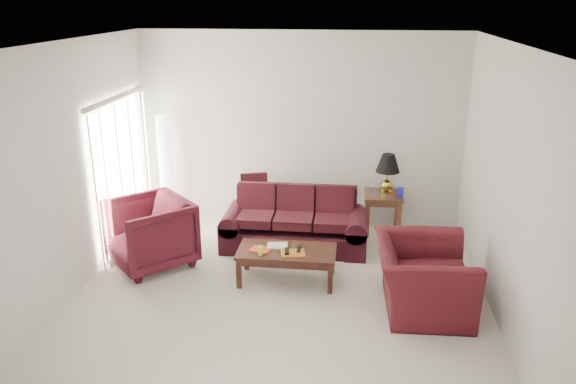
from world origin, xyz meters
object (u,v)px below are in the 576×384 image
(armchair_left, at_px, (150,233))
(coffee_table, at_px, (287,265))
(sofa, at_px, (294,220))
(floor_lamp, at_px, (167,170))
(armchair_right, at_px, (423,277))
(end_table, at_px, (382,213))

(armchair_left, xyz_separation_m, coffee_table, (1.88, -0.24, -0.25))
(sofa, bearing_deg, armchair_left, -163.04)
(floor_lamp, height_order, armchair_left, floor_lamp)
(floor_lamp, height_order, armchair_right, floor_lamp)
(end_table, height_order, armchair_right, armchair_right)
(floor_lamp, relative_size, coffee_table, 1.43)
(floor_lamp, distance_m, armchair_right, 4.39)
(end_table, relative_size, armchair_right, 0.51)
(end_table, distance_m, coffee_table, 2.17)
(sofa, relative_size, floor_lamp, 1.17)
(floor_lamp, xyz_separation_m, coffee_table, (2.11, -1.75, -0.67))
(floor_lamp, xyz_separation_m, armchair_right, (3.75, -2.22, -0.49))
(coffee_table, bearing_deg, armchair_left, -170.18)
(end_table, height_order, coffee_table, end_table)
(end_table, xyz_separation_m, armchair_left, (-3.15, -1.52, 0.15))
(coffee_table, bearing_deg, end_table, 71.08)
(end_table, bearing_deg, floor_lamp, -179.89)
(sofa, distance_m, coffee_table, 1.04)
(coffee_table, bearing_deg, floor_lamp, 157.44)
(armchair_left, bearing_deg, end_table, 72.06)
(armchair_left, relative_size, armchair_right, 0.83)
(sofa, bearing_deg, coffee_table, -95.00)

